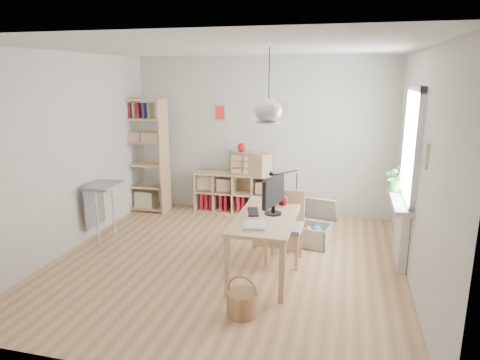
% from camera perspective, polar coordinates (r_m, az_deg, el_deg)
% --- Properties ---
extents(ground, '(4.50, 4.50, 0.00)m').
position_cam_1_polar(ground, '(5.73, -1.74, -10.89)').
color(ground, tan).
rests_on(ground, ground).
extents(room_shell, '(4.50, 4.50, 4.50)m').
position_cam_1_polar(room_shell, '(4.94, 3.83, 9.20)').
color(room_shell, silver).
rests_on(room_shell, ground).
extents(window_unit, '(0.07, 1.16, 1.46)m').
position_cam_1_polar(window_unit, '(5.72, 21.99, 4.31)').
color(window_unit, white).
rests_on(window_unit, ground).
extents(radiator, '(0.10, 0.80, 0.80)m').
position_cam_1_polar(radiator, '(5.99, 20.65, -6.56)').
color(radiator, white).
rests_on(radiator, ground).
extents(windowsill, '(0.22, 1.20, 0.06)m').
position_cam_1_polar(windowsill, '(5.86, 20.52, -2.59)').
color(windowsill, silver).
rests_on(windowsill, radiator).
extents(desk, '(0.70, 1.50, 0.75)m').
position_cam_1_polar(desk, '(5.23, 3.59, -5.64)').
color(desk, '#DAAE7D').
rests_on(desk, ground).
extents(cube_shelf, '(1.40, 0.38, 0.72)m').
position_cam_1_polar(cube_shelf, '(7.63, -0.88, -2.09)').
color(cube_shelf, beige).
rests_on(cube_shelf, ground).
extents(tall_bookshelf, '(0.80, 0.38, 2.00)m').
position_cam_1_polar(tall_bookshelf, '(7.75, -12.72, 3.81)').
color(tall_bookshelf, '#DAAE7D').
rests_on(tall_bookshelf, ground).
extents(side_table, '(0.40, 0.55, 0.85)m').
position_cam_1_polar(side_table, '(6.61, -18.16, -2.01)').
color(side_table, gray).
rests_on(side_table, ground).
extents(chair, '(0.47, 0.47, 0.93)m').
position_cam_1_polar(chair, '(5.63, 6.06, -5.62)').
color(chair, gray).
rests_on(chair, ground).
extents(wicker_basket, '(0.32, 0.31, 0.43)m').
position_cam_1_polar(wicker_basket, '(4.54, 0.28, -16.00)').
color(wicker_basket, '#936942').
rests_on(wicker_basket, ground).
extents(storage_chest, '(0.72, 0.78, 0.63)m').
position_cam_1_polar(storage_chest, '(6.33, 9.37, -6.58)').
color(storage_chest, silver).
rests_on(storage_chest, ground).
extents(monitor, '(0.21, 0.53, 0.46)m').
position_cam_1_polar(monitor, '(5.16, 4.48, -1.81)').
color(monitor, black).
rests_on(monitor, desk).
extents(keyboard, '(0.21, 0.36, 0.02)m').
position_cam_1_polar(keyboard, '(5.28, 1.75, -4.26)').
color(keyboard, black).
rests_on(keyboard, desk).
extents(task_lamp, '(0.39, 0.14, 0.41)m').
position_cam_1_polar(task_lamp, '(5.69, 5.60, -0.10)').
color(task_lamp, black).
rests_on(task_lamp, desk).
extents(yarn_ball, '(0.14, 0.14, 0.14)m').
position_cam_1_polar(yarn_ball, '(5.56, 5.72, -2.70)').
color(yarn_ball, '#540B13').
rests_on(yarn_ball, desk).
extents(paper_tray, '(0.29, 0.34, 0.03)m').
position_cam_1_polar(paper_tray, '(4.81, 1.94, -6.01)').
color(paper_tray, silver).
rests_on(paper_tray, desk).
extents(drawer_chest, '(0.73, 0.53, 0.38)m').
position_cam_1_polar(drawer_chest, '(7.37, 1.42, 2.23)').
color(drawer_chest, beige).
rests_on(drawer_chest, cube_shelf).
extents(red_vase, '(0.13, 0.13, 0.16)m').
position_cam_1_polar(red_vase, '(7.36, 0.20, 4.37)').
color(red_vase, maroon).
rests_on(red_vase, drawer_chest).
extents(potted_plant, '(0.36, 0.32, 0.37)m').
position_cam_1_polar(potted_plant, '(6.14, 20.18, 0.28)').
color(potted_plant, '#2A6927').
rests_on(potted_plant, windowsill).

